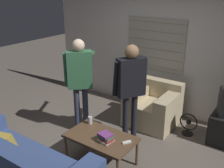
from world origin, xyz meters
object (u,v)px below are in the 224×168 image
Objects in this scene: spare_remote at (127,142)px; floor_fan at (188,124)px; person_left_standing at (80,75)px; soda_can at (90,120)px; armchair_beige at (153,107)px; book_stack at (106,137)px; coffee_table at (101,139)px; person_right_standing at (131,81)px.

spare_remote is 0.33× the size of floor_fan.
person_left_standing is 0.82m from soda_can.
armchair_beige is 6.70× the size of spare_remote.
spare_remote is (0.76, -0.13, -0.05)m from soda_can.
armchair_beige is at bearing 91.83° from book_stack.
armchair_beige is 1.62m from book_stack.
person_left_standing is (-0.85, 0.55, 0.66)m from coffee_table.
armchair_beige is 2.18× the size of floor_fan.
person_left_standing reaches higher than book_stack.
person_left_standing reaches higher than spare_remote.
coffee_table is 1.73m from floor_fan.
person_left_standing is at bearing 147.32° from coffee_table.
armchair_beige is 1.55m from coffee_table.
book_stack is at bearing 91.57° from armchair_beige.
armchair_beige is 1.56m from person_left_standing.
armchair_beige is 3.99× the size of book_stack.
person_right_standing is 7.52× the size of book_stack.
person_left_standing is at bearing -149.09° from floor_fan.
person_left_standing is 4.18× the size of floor_fan.
spare_remote is (1.25, -0.48, -0.61)m from person_left_standing.
person_left_standing reaches higher than soda_can.
armchair_beige is 0.52× the size of person_left_standing.
armchair_beige is at bearing 178.05° from floor_fan.
soda_can is (0.49, -0.35, -0.55)m from person_left_standing.
armchair_beige reaches higher than soda_can.
coffee_table is at bearing -137.93° from spare_remote.
spare_remote is at bearing -104.83° from floor_fan.
person_left_standing is 1.02× the size of person_right_standing.
person_right_standing is at bearing -137.07° from floor_fan.
floor_fan is (0.65, 1.58, -0.32)m from book_stack.
person_right_standing reaches higher than soda_can.
floor_fan is at bearing 177.79° from armchair_beige.
person_right_standing is (-0.08, -0.75, 0.73)m from armchair_beige.
book_stack is at bearing -139.92° from person_right_standing.
floor_fan is (0.38, 1.45, -0.27)m from spare_remote.
armchair_beige is 0.53× the size of person_right_standing.
book_stack reaches higher than coffee_table.
person_left_standing is 1.47m from spare_remote.
coffee_table is 1.03m from person_right_standing.
person_right_standing is 1.02m from book_stack.
coffee_table is 7.67× the size of spare_remote.
soda_can is 0.31× the size of floor_fan.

